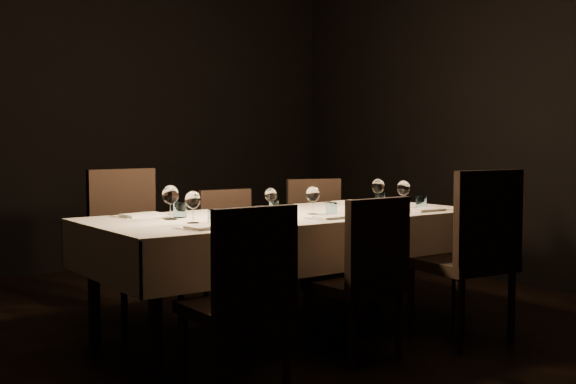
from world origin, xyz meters
TOP-DOWN VIEW (x-y plane):
  - room at (0.00, 0.00)m, footprint 5.01×6.01m
  - dining_table at (0.00, 0.00)m, footprint 2.52×1.12m
  - chair_near_left at (-0.86, -0.84)m, footprint 0.45×0.45m
  - place_setting_near_left at (-0.74, -0.22)m, footprint 0.34×0.40m
  - chair_near_center at (-0.01, -0.74)m, footprint 0.45×0.45m
  - place_setting_near_center at (0.11, -0.22)m, footprint 0.32×0.40m
  - chair_near_right at (0.74, -0.86)m, footprint 0.55×0.55m
  - place_setting_near_right at (0.90, -0.22)m, footprint 0.34×0.41m
  - chair_far_left at (-0.69, 0.86)m, footprint 0.53×0.53m
  - place_setting_far_left at (-0.75, 0.22)m, footprint 0.37×0.42m
  - chair_far_center at (0.05, 0.77)m, footprint 0.44×0.44m
  - place_setting_far_center at (-0.05, 0.22)m, footprint 0.29×0.39m
  - chair_far_right at (0.83, 0.74)m, footprint 0.57×0.57m
  - place_setting_far_right at (0.89, 0.22)m, footprint 0.35×0.41m

SIDE VIEW (x-z plane):
  - chair_far_center at x=0.05m, z-range 0.05..0.92m
  - chair_near_center at x=-0.01m, z-range 0.05..0.96m
  - chair_far_right at x=0.83m, z-range 0.05..0.97m
  - chair_near_left at x=-0.86m, z-range 0.05..0.97m
  - chair_far_left at x=-0.69m, z-range 0.05..1.08m
  - chair_near_right at x=0.74m, z-range 0.05..1.10m
  - dining_table at x=0.00m, z-range 0.31..1.07m
  - place_setting_far_center at x=-0.05m, z-range 0.74..0.90m
  - place_setting_near_center at x=0.11m, z-range 0.74..0.92m
  - place_setting_near_left at x=-0.74m, z-range 0.74..0.92m
  - place_setting_near_right at x=0.90m, z-range 0.74..0.93m
  - place_setting_far_right at x=0.89m, z-range 0.74..0.93m
  - place_setting_far_left at x=-0.75m, z-range 0.74..0.94m
  - room at x=0.00m, z-range -0.01..3.01m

